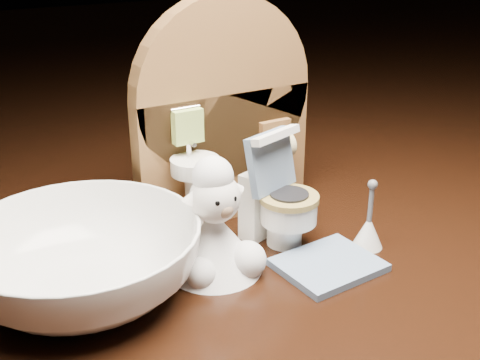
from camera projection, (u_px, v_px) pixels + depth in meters
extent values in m
cube|color=black|center=(273.00, 311.00, 0.41)|extent=(2.50, 2.50, 0.10)
cube|color=brown|center=(224.00, 152.00, 0.42)|extent=(0.13, 0.02, 0.09)
cylinder|color=brown|center=(223.00, 92.00, 0.40)|extent=(0.13, 0.02, 0.13)
cube|color=brown|center=(224.00, 205.00, 0.44)|extent=(0.05, 0.04, 0.01)
cylinder|color=white|center=(194.00, 199.00, 0.40)|extent=(0.01, 0.01, 0.04)
cylinder|color=white|center=(195.00, 166.00, 0.39)|extent=(0.03, 0.03, 0.01)
cylinder|color=silver|center=(188.00, 147.00, 0.39)|extent=(0.00, 0.00, 0.01)
cube|color=#A0BF57|center=(188.00, 126.00, 0.38)|extent=(0.02, 0.01, 0.02)
cube|color=brown|center=(275.00, 135.00, 0.43)|extent=(0.02, 0.01, 0.02)
cylinder|color=#CCC08B|center=(279.00, 146.00, 0.42)|extent=(0.02, 0.02, 0.02)
cylinder|color=white|center=(285.00, 232.00, 0.39)|extent=(0.02, 0.02, 0.02)
cylinder|color=white|center=(289.00, 211.00, 0.38)|extent=(0.04, 0.04, 0.01)
cylinder|color=olive|center=(289.00, 198.00, 0.37)|extent=(0.04, 0.04, 0.00)
cube|color=white|center=(261.00, 203.00, 0.39)|extent=(0.03, 0.02, 0.04)
cube|color=slate|center=(271.00, 162.00, 0.38)|extent=(0.04, 0.02, 0.04)
cube|color=white|center=(276.00, 135.00, 0.37)|extent=(0.04, 0.02, 0.01)
cylinder|color=#A3D147|center=(270.00, 159.00, 0.39)|extent=(0.01, 0.01, 0.01)
cube|color=slate|center=(328.00, 265.00, 0.36)|extent=(0.06, 0.05, 0.00)
cone|color=white|center=(368.00, 231.00, 0.38)|extent=(0.02, 0.02, 0.02)
cylinder|color=#59595B|center=(371.00, 204.00, 0.37)|extent=(0.00, 0.00, 0.03)
sphere|color=#59595B|center=(373.00, 184.00, 0.37)|extent=(0.01, 0.01, 0.01)
cone|color=white|center=(214.00, 241.00, 0.35)|extent=(0.06, 0.06, 0.04)
sphere|color=white|center=(247.00, 260.00, 0.35)|extent=(0.02, 0.02, 0.02)
sphere|color=white|center=(201.00, 273.00, 0.34)|extent=(0.02, 0.02, 0.02)
sphere|color=white|center=(215.00, 198.00, 0.34)|extent=(0.03, 0.03, 0.03)
sphere|color=#A28061|center=(224.00, 209.00, 0.33)|extent=(0.01, 0.01, 0.01)
sphere|color=white|center=(213.00, 176.00, 0.34)|extent=(0.02, 0.02, 0.02)
cone|color=white|center=(192.00, 196.00, 0.33)|extent=(0.01, 0.01, 0.01)
cone|color=white|center=(233.00, 185.00, 0.35)|extent=(0.01, 0.01, 0.01)
sphere|color=black|center=(217.00, 203.00, 0.33)|extent=(0.00, 0.00, 0.00)
sphere|color=black|center=(234.00, 199.00, 0.33)|extent=(0.00, 0.00, 0.00)
imported|color=white|center=(83.00, 261.00, 0.33)|extent=(0.17, 0.17, 0.04)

